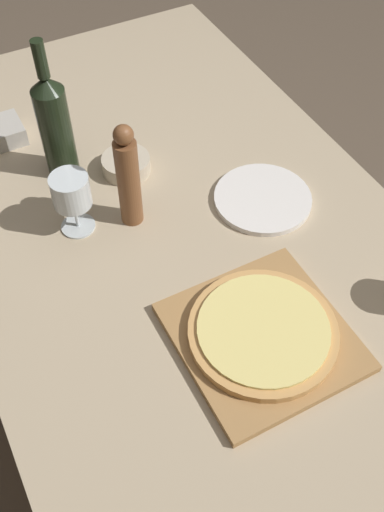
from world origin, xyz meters
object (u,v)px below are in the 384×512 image
at_px(pizza, 263,331).
at_px(pepper_mill, 128,178).
at_px(wine_glass, 71,193).
at_px(small_bowl, 126,164).
at_px(wine_bottle, 55,124).

bearing_deg(pizza, pepper_mill, 102.54).
xyz_separation_m(pizza, pepper_mill, (-0.09, 0.41, 0.10)).
height_order(pizza, pepper_mill, pepper_mill).
xyz_separation_m(pepper_mill, wine_glass, (-0.12, 0.03, -0.02)).
bearing_deg(pepper_mill, wine_glass, 164.36).
xyz_separation_m(wine_glass, small_bowl, (0.17, 0.12, -0.09)).
height_order(pepper_mill, small_bowl, pepper_mill).
distance_m(wine_bottle, pepper_mill, 0.24).
relative_size(pizza, wine_bottle, 0.83).
relative_size(pizza, pepper_mill, 1.10).
bearing_deg(pizza, small_bowl, 93.91).
height_order(wine_bottle, small_bowl, wine_bottle).
bearing_deg(wine_bottle, pepper_mill, -70.29).
bearing_deg(wine_bottle, small_bowl, -29.02).
relative_size(wine_glass, small_bowl, 1.27).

